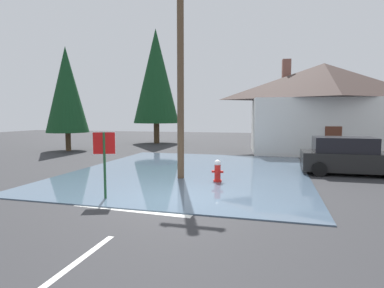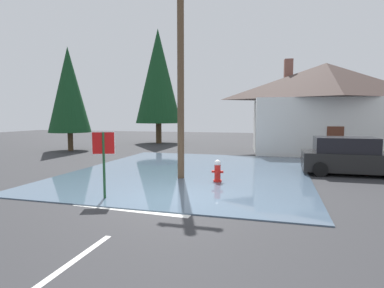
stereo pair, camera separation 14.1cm
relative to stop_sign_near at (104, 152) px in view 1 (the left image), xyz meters
The scene contains 11 objects.
ground_plane 2.68m from the stop_sign_near, 19.50° to the left, with size 80.00×80.00×0.10m, color #2D2D30.
flood_puddle 5.94m from the stop_sign_near, 76.57° to the left, with size 10.66×12.83×0.04m, color #4C6075.
lane_stop_bar 2.17m from the stop_sign_near, 33.47° to the right, with size 3.64×0.30×0.01m, color silver.
lane_center_stripe 4.80m from the stop_sign_near, 67.58° to the right, with size 2.95×0.14×0.01m, color silver.
stop_sign_near is the anchor object (origin of this frame).
fire_hydrant 4.68m from the stop_sign_near, 48.53° to the left, with size 0.46×0.40×0.92m.
utility_pole 4.96m from the stop_sign_near, 69.85° to the left, with size 1.60×0.28×8.58m.
house 17.55m from the stop_sign_near, 61.07° to the left, with size 11.07×7.12×6.85m.
parked_car 10.87m from the stop_sign_near, 38.49° to the left, with size 4.31×2.10×1.69m.
pine_tree_tall_left 15.81m from the stop_sign_near, 130.26° to the left, with size 3.13×3.13×7.83m.
pine_tree_mid_left 21.21m from the stop_sign_near, 106.65° to the left, with size 4.36×4.36×10.91m.
Camera 1 is at (3.12, -9.49, 2.66)m, focal length 29.32 mm.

